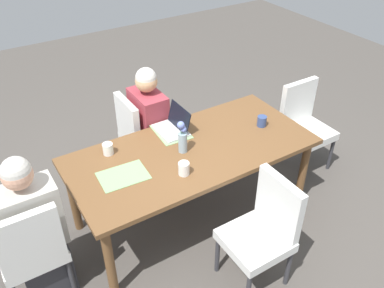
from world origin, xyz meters
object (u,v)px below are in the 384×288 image
at_px(laptop_near_left_mid, 173,126).
at_px(chair_head_right_left_near, 31,248).
at_px(chair_far_right_near, 264,228).
at_px(flower_vase, 182,137).
at_px(coffee_mug_near_right, 108,149).
at_px(person_near_left_mid, 150,132).
at_px(person_head_right_left_near, 36,235).
at_px(dining_table, 192,156).
at_px(chair_near_left_mid, 140,134).
at_px(coffee_mug_near_left, 184,168).
at_px(coffee_mug_centre_left, 262,121).
at_px(chair_head_left_left_far, 304,122).

bearing_deg(laptop_near_left_mid, chair_head_right_left_near, 17.34).
xyz_separation_m(chair_far_right_near, flower_vase, (0.18, -0.84, 0.38)).
bearing_deg(chair_far_right_near, coffee_mug_near_right, -57.89).
height_order(person_near_left_mid, laptop_near_left_mid, person_near_left_mid).
height_order(person_near_left_mid, flower_vase, person_near_left_mid).
distance_m(chair_far_right_near, flower_vase, 0.93).
bearing_deg(laptop_near_left_mid, person_head_right_left_near, 15.10).
xyz_separation_m(person_head_right_left_near, coffee_mug_near_right, (-0.71, -0.34, 0.26)).
distance_m(chair_head_right_left_near, coffee_mug_near_right, 0.92).
distance_m(dining_table, chair_near_left_mid, 0.78).
distance_m(chair_head_right_left_near, coffee_mug_near_left, 1.20).
distance_m(person_near_left_mid, coffee_mug_centre_left, 1.07).
xyz_separation_m(chair_head_right_left_near, chair_near_left_mid, (-1.26, -0.87, 0.00)).
relative_size(person_near_left_mid, coffee_mug_centre_left, 12.77).
relative_size(chair_far_right_near, coffee_mug_near_left, 8.76).
height_order(person_head_right_left_near, person_near_left_mid, same).
bearing_deg(coffee_mug_centre_left, chair_head_left_left_far, -170.96).
relative_size(chair_head_right_left_near, coffee_mug_centre_left, 9.61).
height_order(chair_near_left_mid, laptop_near_left_mid, laptop_near_left_mid).
xyz_separation_m(coffee_mug_near_left, coffee_mug_near_right, (0.38, -0.54, -0.00)).
xyz_separation_m(dining_table, chair_far_right_near, (-0.10, 0.82, -0.17)).
height_order(chair_head_right_left_near, person_near_left_mid, person_near_left_mid).
distance_m(person_near_left_mid, coffee_mug_near_left, 0.99).
xyz_separation_m(chair_head_right_left_near, person_head_right_left_near, (-0.06, -0.07, 0.03)).
relative_size(chair_near_left_mid, chair_far_right_near, 1.00).
xyz_separation_m(chair_head_right_left_near, coffee_mug_centre_left, (-2.08, -0.09, 0.29)).
bearing_deg(laptop_near_left_mid, dining_table, 88.43).
xyz_separation_m(chair_head_left_left_far, chair_far_right_near, (1.28, 0.90, 0.00)).
xyz_separation_m(person_head_right_left_near, chair_near_left_mid, (-1.20, -0.80, -0.03)).
xyz_separation_m(person_head_right_left_near, coffee_mug_centre_left, (-2.02, -0.01, 0.26)).
distance_m(chair_head_left_left_far, chair_far_right_near, 1.56).
bearing_deg(coffee_mug_centre_left, coffee_mug_near_right, -14.05).
xyz_separation_m(person_near_left_mid, chair_far_right_near, (-0.14, 1.52, -0.03)).
xyz_separation_m(person_near_left_mid, coffee_mug_near_left, (0.18, 0.93, 0.27)).
relative_size(chair_near_left_mid, flower_vase, 3.15).
height_order(coffee_mug_near_left, coffee_mug_near_right, coffee_mug_near_left).
bearing_deg(dining_table, chair_head_left_left_far, -176.67).
bearing_deg(person_near_left_mid, coffee_mug_centre_left, 136.12).
xyz_separation_m(coffee_mug_near_right, coffee_mug_centre_left, (-1.31, 0.33, -0.00)).
relative_size(chair_near_left_mid, coffee_mug_near_left, 8.76).
bearing_deg(dining_table, chair_head_right_left_near, 4.75).
relative_size(person_head_right_left_near, coffee_mug_centre_left, 12.77).
relative_size(person_near_left_mid, chair_far_right_near, 1.33).
xyz_separation_m(dining_table, chair_near_left_mid, (0.12, -0.76, -0.17)).
xyz_separation_m(laptop_near_left_mid, coffee_mug_centre_left, (-0.70, 0.34, 0.00)).
relative_size(chair_head_left_left_far, coffee_mug_near_right, 9.48).
relative_size(chair_near_left_mid, chair_head_left_left_far, 1.00).
relative_size(dining_table, chair_near_left_mid, 2.25).
relative_size(dining_table, person_head_right_left_near, 1.69).
bearing_deg(coffee_mug_near_right, chair_far_right_near, 122.11).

